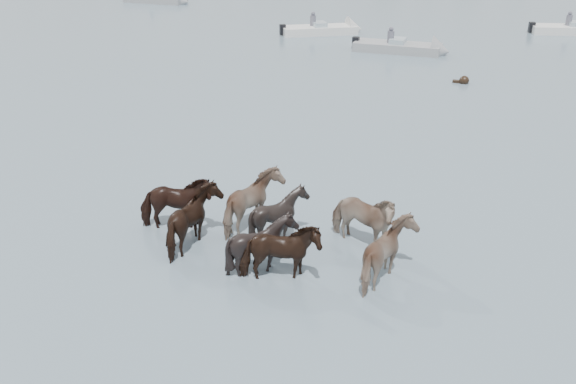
% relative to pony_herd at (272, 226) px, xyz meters
% --- Properties ---
extents(ground, '(400.00, 400.00, 0.00)m').
position_rel_pony_herd_xyz_m(ground, '(-0.56, -1.32, -0.64)').
color(ground, slate).
rests_on(ground, ground).
extents(pony_herd, '(7.32, 3.65, 1.58)m').
position_rel_pony_herd_xyz_m(pony_herd, '(0.00, 0.00, 0.00)').
color(pony_herd, black).
rests_on(pony_herd, ground).
extents(swimming_pony, '(0.72, 0.44, 0.44)m').
position_rel_pony_herd_xyz_m(swimming_pony, '(2.54, 16.90, -0.53)').
color(swimming_pony, black).
rests_on(swimming_pony, ground).
extents(motorboat_a, '(5.10, 3.99, 1.92)m').
position_rel_pony_herd_xyz_m(motorboat_a, '(-6.43, 25.94, -0.41)').
color(motorboat_a, silver).
rests_on(motorboat_a, ground).
extents(motorboat_b, '(5.27, 1.66, 1.92)m').
position_rel_pony_herd_xyz_m(motorboat_b, '(-0.79, 22.25, -0.41)').
color(motorboat_b, gray).
rests_on(motorboat_b, ground).
extents(motorboat_f, '(5.66, 1.60, 1.92)m').
position_rel_pony_herd_xyz_m(motorboat_f, '(-22.53, 33.31, -0.41)').
color(motorboat_f, gray).
rests_on(motorboat_f, ground).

